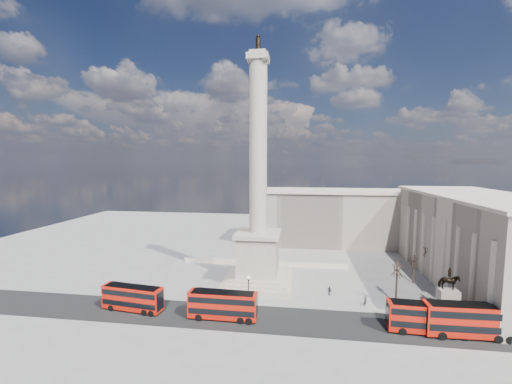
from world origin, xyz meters
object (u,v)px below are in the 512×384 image
object	(u,v)px
red_bus_a	(223,305)
nelsons_column	(258,222)
red_bus_e	(133,298)
pedestrian_walking	(365,301)
red_bus_c	(428,318)
equestrian_statue	(448,298)
red_bus_d	(469,320)
pedestrian_crossing	(330,291)
pedestrian_standing	(411,305)
red_bus_b	(225,303)
victorian_lamp	(249,292)

from	to	relation	value
red_bus_a	nelsons_column	bearing A→B (deg)	77.80
red_bus_e	pedestrian_walking	distance (m)	40.07
red_bus_c	equestrian_statue	world-z (taller)	equestrian_statue
red_bus_e	equestrian_statue	xyz separation A→B (m)	(52.36, 6.01, 0.48)
red_bus_d	pedestrian_crossing	distance (m)	21.97
red_bus_e	pedestrian_standing	size ratio (longest dim) A/B	6.21
red_bus_b	equestrian_statue	xyz separation A→B (m)	(36.55, 5.69, 0.57)
victorian_lamp	red_bus_b	bearing A→B (deg)	-163.84
pedestrian_walking	pedestrian_standing	world-z (taller)	pedestrian_standing
red_bus_b	red_bus_d	world-z (taller)	red_bus_d
red_bus_a	equestrian_statue	size ratio (longest dim) A/B	1.40
red_bus_a	red_bus_e	distance (m)	15.87
red_bus_a	pedestrian_standing	bearing A→B (deg)	13.79
red_bus_b	pedestrian_crossing	world-z (taller)	red_bus_b
red_bus_e	pedestrian_standing	bearing A→B (deg)	15.09
red_bus_a	pedestrian_standing	xyz separation A→B (m)	(30.96, 7.35, -1.49)
red_bus_e	pedestrian_crossing	xyz separation A→B (m)	(33.65, 10.81, -1.37)
red_bus_e	pedestrian_crossing	bearing A→B (deg)	24.87
equestrian_statue	pedestrian_crossing	world-z (taller)	equestrian_statue
equestrian_statue	pedestrian_walking	world-z (taller)	equestrian_statue
red_bus_d	red_bus_e	bearing A→B (deg)	177.64
red_bus_c	pedestrian_walking	bearing A→B (deg)	135.11
red_bus_d	pedestrian_standing	world-z (taller)	red_bus_d
nelsons_column	red_bus_e	distance (m)	26.84
red_bus_e	equestrian_statue	size ratio (longest dim) A/B	1.36
red_bus_b	pedestrian_walking	xyz separation A→B (m)	(23.60, 6.74, -1.30)
pedestrian_standing	red_bus_a	bearing A→B (deg)	-24.27
victorian_lamp	pedestrian_crossing	world-z (taller)	victorian_lamp
pedestrian_walking	pedestrian_crossing	distance (m)	6.88
red_bus_b	pedestrian_standing	xyz separation A→B (m)	(30.99, 6.29, -1.29)
pedestrian_crossing	red_bus_c	bearing A→B (deg)	176.83
pedestrian_walking	red_bus_e	bearing A→B (deg)	155.21
red_bus_a	red_bus_b	xyz separation A→B (m)	(-0.04, 1.06, -0.20)
equestrian_statue	pedestrian_crossing	distance (m)	19.41
victorian_lamp	pedestrian_walking	bearing A→B (deg)	15.90
red_bus_c	red_bus_d	xyz separation A→B (m)	(5.38, -0.21, 0.17)
equestrian_statue	pedestrian_standing	size ratio (longest dim) A/B	4.56
red_bus_e	red_bus_a	bearing A→B (deg)	4.38
nelsons_column	pedestrian_standing	size ratio (longest dim) A/B	28.79
red_bus_a	equestrian_statue	world-z (taller)	equestrian_statue
equestrian_statue	red_bus_c	bearing A→B (deg)	-129.70
pedestrian_standing	pedestrian_crossing	world-z (taller)	pedestrian_crossing
red_bus_e	victorian_lamp	bearing A→B (deg)	11.20
victorian_lamp	equestrian_statue	distance (m)	33.09
red_bus_b	red_bus_e	distance (m)	15.82
nelsons_column	red_bus_b	distance (m)	18.67
equestrian_statue	victorian_lamp	bearing A→B (deg)	-172.03
red_bus_d	equestrian_statue	bearing A→B (deg)	86.43
equestrian_statue	pedestrian_walking	bearing A→B (deg)	175.34
red_bus_c	pedestrian_walking	xyz separation A→B (m)	(-7.28, 7.88, -1.54)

